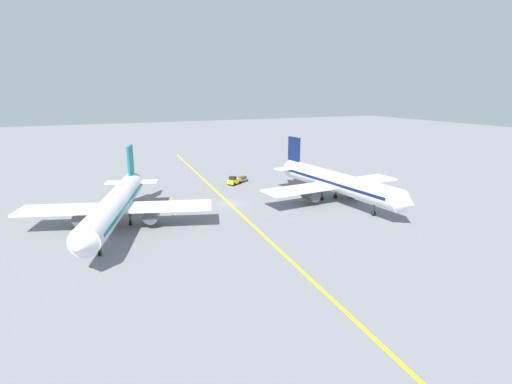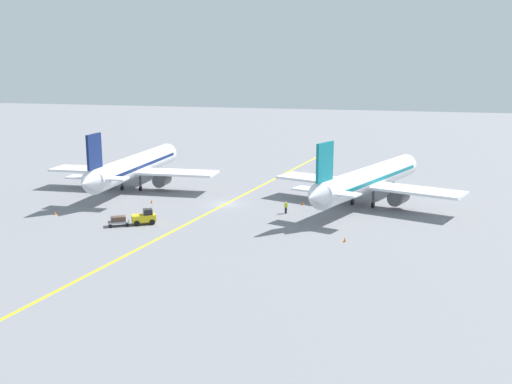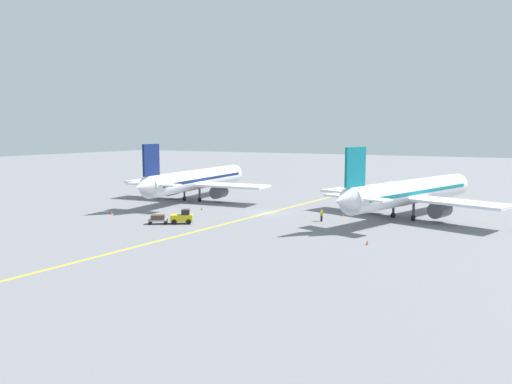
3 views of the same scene
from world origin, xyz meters
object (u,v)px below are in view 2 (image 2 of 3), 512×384
Objects in this scene: baggage_tug_white at (144,217)px; ground_crew_worker at (286,207)px; airplane_at_gate at (134,167)px; airplane_adjacent_stand at (368,180)px; traffic_cone_far_edge at (303,203)px; traffic_cone_mid_apron at (345,240)px; traffic_cone_near_nose at (152,201)px; baggage_cart_trailing at (118,220)px; traffic_cone_by_wingtip at (55,213)px.

ground_crew_worker is (16.12, 10.77, 0.01)m from baggage_tug_white.
airplane_at_gate is 1.02× the size of airplane_adjacent_stand.
traffic_cone_mid_apron is at bearing -63.16° from traffic_cone_far_edge.
airplane_adjacent_stand is 20.65× the size of ground_crew_worker.
ground_crew_worker reaches higher than traffic_cone_near_nose.
baggage_cart_trailing is at bearing -82.30° from traffic_cone_near_nose.
baggage_cart_trailing is at bearing -143.75° from airplane_adjacent_stand.
baggage_cart_trailing reaches higher than traffic_cone_near_nose.
baggage_cart_trailing is at bearing -67.29° from airplane_at_gate.
airplane_at_gate reaches higher than traffic_cone_near_nose.
ground_crew_worker reaches higher than baggage_cart_trailing.
traffic_cone_far_edge is (21.82, 5.22, 0.00)m from traffic_cone_near_nose.
traffic_cone_mid_apron is (37.94, -20.96, -3.43)m from airplane_at_gate.
airplane_adjacent_stand is at bearing 15.10° from traffic_cone_near_nose.
airplane_at_gate is at bearing 83.95° from traffic_cone_by_wingtip.
ground_crew_worker is (18.87, 12.59, 0.15)m from baggage_cart_trailing.
traffic_cone_near_nose is 1.00× the size of traffic_cone_far_edge.
traffic_cone_mid_apron is 40.02m from traffic_cone_by_wingtip.
ground_crew_worker is at bearing -139.44° from airplane_adjacent_stand.
airplane_at_gate reaches higher than baggage_tug_white.
traffic_cone_mid_apron is at bearing -49.36° from ground_crew_worker.
baggage_tug_white is at bearing 33.56° from baggage_cart_trailing.
ground_crew_worker is at bearing -1.10° from traffic_cone_near_nose.
baggage_tug_white is at bearing 178.52° from traffic_cone_mid_apron.
traffic_cone_by_wingtip is at bearing 177.65° from traffic_cone_mid_apron.
airplane_adjacent_stand is 32.84m from baggage_tug_white.
baggage_tug_white is 1.13× the size of baggage_cart_trailing.
baggage_cart_trailing is 5.35× the size of traffic_cone_by_wingtip.
airplane_adjacent_stand is 63.07× the size of traffic_cone_mid_apron.
baggage_tug_white reaches higher than traffic_cone_far_edge.
baggage_tug_white reaches higher than traffic_cone_near_nose.
airplane_at_gate is at bearing 120.61° from baggage_tug_white.
airplane_adjacent_stand is 20.44m from traffic_cone_mid_apron.
baggage_cart_trailing is at bearing -13.88° from traffic_cone_by_wingtip.
airplane_at_gate is 64.62× the size of traffic_cone_by_wingtip.
traffic_cone_far_edge is (31.36, 15.41, 0.00)m from traffic_cone_by_wingtip.
traffic_cone_far_edge is (-8.98, -3.09, -3.43)m from airplane_adjacent_stand.
traffic_cone_far_edge is (20.06, 18.20, -0.49)m from baggage_cart_trailing.
airplane_adjacent_stand is 32.08m from traffic_cone_near_nose.
traffic_cone_mid_apron is at bearing -2.35° from traffic_cone_by_wingtip.
airplane_adjacent_stand is 63.07× the size of traffic_cone_by_wingtip.
airplane_at_gate is 29.77m from traffic_cone_far_edge.
airplane_at_gate reaches higher than traffic_cone_mid_apron.
airplane_adjacent_stand is 44.52m from traffic_cone_by_wingtip.
ground_crew_worker is 3.05× the size of traffic_cone_mid_apron.
baggage_tug_white is 14.10m from traffic_cone_by_wingtip.
baggage_cart_trailing is 27.09m from traffic_cone_far_edge.
airplane_adjacent_stand is 63.07× the size of traffic_cone_far_edge.
baggage_cart_trailing is (-29.04, -21.30, -2.95)m from airplane_adjacent_stand.
airplane_adjacent_stand reaches higher than traffic_cone_near_nose.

